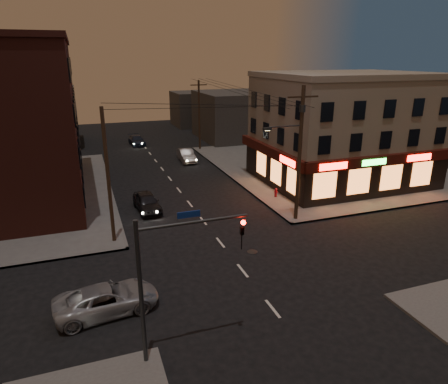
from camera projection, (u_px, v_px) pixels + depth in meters
name	position (u px, v px, depth m)	size (l,w,h in m)	color
ground	(243.00, 271.00, 23.61)	(120.00, 120.00, 0.00)	black
sidewalk_ne	(324.00, 165.00, 46.27)	(24.00, 28.00, 0.15)	#514F4C
pizza_building	(342.00, 129.00, 38.95)	(15.85, 12.85, 10.50)	gray
brick_apartment	(1.00, 123.00, 33.78)	(12.00, 20.00, 13.00)	#4E1F19
bg_building_ne_a	(234.00, 116.00, 60.83)	(10.00, 12.00, 7.00)	#3F3D3A
bg_building_nw	(43.00, 117.00, 55.61)	(9.00, 10.00, 8.00)	#3F3D3A
bg_building_ne_b	(196.00, 109.00, 72.83)	(8.00, 8.00, 6.00)	#3F3D3A
utility_pole_main	(299.00, 147.00, 29.06)	(4.20, 0.44, 10.00)	#382619
utility_pole_far	(199.00, 115.00, 52.81)	(0.26, 0.26, 9.00)	#382619
utility_pole_west	(108.00, 177.00, 25.74)	(0.24, 0.24, 9.00)	#382619
traffic_signal	(166.00, 270.00, 15.50)	(4.49, 0.32, 6.47)	#333538
suv_cross	(107.00, 299.00, 19.63)	(2.32, 5.04, 1.40)	gray
sedan_near	(147.00, 202.00, 32.60)	(1.75, 4.35, 1.48)	black
sedan_mid	(186.00, 155.00, 48.04)	(1.57, 4.50, 1.48)	gray
sedan_far	(137.00, 140.00, 56.97)	(1.85, 4.56, 1.32)	#192132
fire_hydrant	(276.00, 192.00, 35.51)	(0.36, 0.36, 0.80)	maroon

